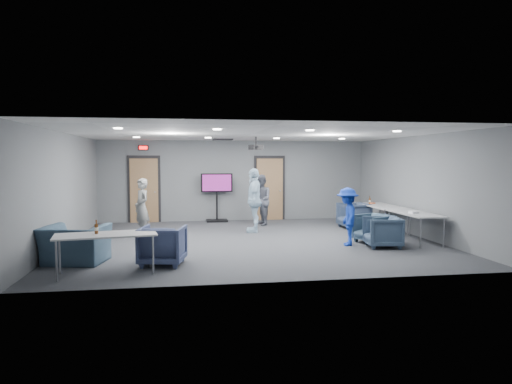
{
  "coord_description": "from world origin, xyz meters",
  "views": [
    {
      "loc": [
        -1.69,
        -11.39,
        2.05
      ],
      "look_at": [
        0.19,
        0.56,
        1.2
      ],
      "focal_mm": 32.0,
      "sensor_mm": 36.0,
      "label": 1
    }
  ],
  "objects": [
    {
      "name": "hvac_diffuser",
      "position": [
        -0.5,
        2.8,
        2.69
      ],
      "size": [
        0.6,
        0.6,
        0.03
      ],
      "primitive_type": "cube",
      "color": "black",
      "rests_on": "ceiling"
    },
    {
      "name": "table_right_b",
      "position": [
        4.0,
        -0.83,
        0.68
      ],
      "size": [
        0.74,
        1.79,
        0.73
      ],
      "rotation": [
        0.0,
        0.0,
        1.57
      ],
      "color": "#B2B4B6",
      "rests_on": "floor"
    },
    {
      "name": "chair_front_b",
      "position": [
        -3.85,
        -2.0,
        0.38
      ],
      "size": [
        1.34,
        1.23,
        0.75
      ],
      "primitive_type": "imported",
      "rotation": [
        0.0,
        0.0,
        2.93
      ],
      "color": "#3C5368",
      "rests_on": "floor"
    },
    {
      "name": "door_left",
      "position": [
        -3.0,
        3.95,
        1.07
      ],
      "size": [
        1.06,
        0.17,
        2.24
      ],
      "color": "black",
      "rests_on": "wall_back"
    },
    {
      "name": "floor",
      "position": [
        0.0,
        0.0,
        0.0
      ],
      "size": [
        9.0,
        9.0,
        0.0
      ],
      "primitive_type": "plane",
      "color": "#35383D",
      "rests_on": "ground"
    },
    {
      "name": "person_c",
      "position": [
        0.27,
        1.38,
        0.91
      ],
      "size": [
        0.62,
        1.13,
        1.82
      ],
      "primitive_type": "imported",
      "rotation": [
        0.0,
        0.0,
        -1.75
      ],
      "color": "silver",
      "rests_on": "floor"
    },
    {
      "name": "chair_right_c",
      "position": [
        2.9,
        -1.37,
        0.36
      ],
      "size": [
        0.9,
        0.88,
        0.72
      ],
      "primitive_type": "imported",
      "rotation": [
        0.0,
        0.0,
        -1.72
      ],
      "color": "#384A61",
      "rests_on": "floor"
    },
    {
      "name": "chair_right_b",
      "position": [
        2.92,
        -0.78,
        0.36
      ],
      "size": [
        1.01,
        1.0,
        0.71
      ],
      "primitive_type": "imported",
      "rotation": [
        0.0,
        0.0,
        -1.18
      ],
      "color": "#34495A",
      "rests_on": "floor"
    },
    {
      "name": "table_right_a",
      "position": [
        4.0,
        1.07,
        0.69
      ],
      "size": [
        0.82,
        1.96,
        0.73
      ],
      "rotation": [
        0.0,
        0.0,
        1.57
      ],
      "color": "#B2B4B6",
      "rests_on": "floor"
    },
    {
      "name": "wall_back",
      "position": [
        0.0,
        4.0,
        1.35
      ],
      "size": [
        9.0,
        0.02,
        2.7
      ],
      "primitive_type": "cube",
      "color": "slate",
      "rests_on": "floor"
    },
    {
      "name": "exit_sign",
      "position": [
        -3.0,
        3.93,
        2.45
      ],
      "size": [
        0.32,
        0.08,
        0.16
      ],
      "color": "black",
      "rests_on": "wall_back"
    },
    {
      "name": "chair_right_a",
      "position": [
        3.35,
        1.66,
        0.38
      ],
      "size": [
        0.89,
        0.87,
        0.77
      ],
      "primitive_type": "imported",
      "rotation": [
        0.0,
        0.0,
        -1.51
      ],
      "color": "#334058",
      "rests_on": "floor"
    },
    {
      "name": "tv_stand",
      "position": [
        -0.63,
        3.75,
        0.91
      ],
      "size": [
        1.05,
        0.5,
        1.61
      ],
      "color": "black",
      "rests_on": "floor"
    },
    {
      "name": "wall_left",
      "position": [
        -4.5,
        0.0,
        1.35
      ],
      "size": [
        0.02,
        8.0,
        2.7
      ],
      "primitive_type": "cube",
      "color": "slate",
      "rests_on": "floor"
    },
    {
      "name": "person_a",
      "position": [
        -2.82,
        1.02,
        0.78
      ],
      "size": [
        0.6,
        0.68,
        1.56
      ],
      "primitive_type": "imported",
      "rotation": [
        0.0,
        0.0,
        -1.09
      ],
      "color": "gray",
      "rests_on": "floor"
    },
    {
      "name": "ceiling",
      "position": [
        0.0,
        0.0,
        2.7
      ],
      "size": [
        9.0,
        9.0,
        0.0
      ],
      "primitive_type": "plane",
      "rotation": [
        3.14,
        0.0,
        0.0
      ],
      "color": "silver",
      "rests_on": "wall_back"
    },
    {
      "name": "bottle_right",
      "position": [
        3.82,
        1.58,
        0.82
      ],
      "size": [
        0.06,
        0.06,
        0.24
      ],
      "color": "#5C2F0F",
      "rests_on": "table_right_a"
    },
    {
      "name": "table_front_left",
      "position": [
        -3.09,
        -3.0,
        0.68
      ],
      "size": [
        1.85,
        1.01,
        0.73
      ],
      "rotation": [
        0.0,
        0.0,
        0.16
      ],
      "color": "#B2B4B6",
      "rests_on": "floor"
    },
    {
      "name": "bottle_front",
      "position": [
        -3.25,
        -2.96,
        0.82
      ],
      "size": [
        0.07,
        0.07,
        0.25
      ],
      "color": "#5C2F0F",
      "rests_on": "table_front_left"
    },
    {
      "name": "person_d",
      "position": [
        2.17,
        -1.01,
        0.7
      ],
      "size": [
        0.73,
        1.0,
        1.39
      ],
      "primitive_type": "imported",
      "rotation": [
        0.0,
        0.0,
        -1.83
      ],
      "color": "#1A38AA",
      "rests_on": "floor"
    },
    {
      "name": "downlights",
      "position": [
        0.0,
        0.0,
        2.68
      ],
      "size": [
        6.18,
        3.78,
        0.02
      ],
      "color": "white",
      "rests_on": "ceiling"
    },
    {
      "name": "wall_right",
      "position": [
        4.5,
        0.0,
        1.35
      ],
      "size": [
        0.02,
        8.0,
        2.7
      ],
      "primitive_type": "cube",
      "color": "slate",
      "rests_on": "floor"
    },
    {
      "name": "wrapper",
      "position": [
        3.93,
        -0.88,
        0.75
      ],
      "size": [
        0.25,
        0.21,
        0.05
      ],
      "primitive_type": "cube",
      "rotation": [
        0.0,
        0.0,
        0.36
      ],
      "color": "white",
      "rests_on": "table_right_b"
    },
    {
      "name": "door_right",
      "position": [
        1.2,
        3.95,
        1.07
      ],
      "size": [
        1.06,
        0.17,
        2.24
      ],
      "color": "black",
      "rests_on": "wall_back"
    },
    {
      "name": "projector",
      "position": [
        0.28,
        1.08,
        2.41
      ],
      "size": [
        0.4,
        0.38,
        0.35
      ],
      "rotation": [
        0.0,
        0.0,
        0.39
      ],
      "color": "black",
      "rests_on": "ceiling"
    },
    {
      "name": "wall_front",
      "position": [
        0.0,
        -4.0,
        1.35
      ],
      "size": [
        9.0,
        0.02,
        2.7
      ],
      "primitive_type": "cube",
      "color": "slate",
      "rests_on": "floor"
    },
    {
      "name": "snack_box",
      "position": [
        3.9,
        1.59,
        0.75
      ],
      "size": [
        0.21,
        0.18,
        0.04
      ],
      "primitive_type": "cube",
      "rotation": [
        0.0,
        0.0,
        0.43
      ],
      "color": "#E26538",
      "rests_on": "table_right_a"
    },
    {
      "name": "chair_front_a",
      "position": [
        -2.12,
        -2.4,
        0.39
      ],
      "size": [
        0.98,
        0.99,
        0.77
      ],
      "primitive_type": "imported",
      "rotation": [
        0.0,
        0.0,
        2.94
      ],
      "color": "#3C4668",
      "rests_on": "floor"
    },
    {
      "name": "person_b",
      "position": [
        0.68,
        2.68,
        0.8
      ],
      "size": [
        0.71,
        0.85,
        1.6
      ],
      "primitive_type": "imported",
      "rotation": [
        0.0,
        0.0,
        -1.43
      ],
      "color": "slate",
      "rests_on": "floor"
    }
  ]
}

